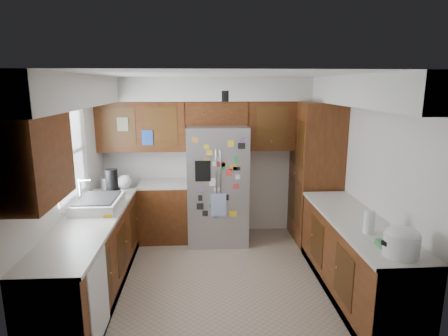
{
  "coord_description": "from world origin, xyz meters",
  "views": [
    {
      "loc": [
        -0.23,
        -4.32,
        2.39
      ],
      "look_at": [
        0.05,
        0.35,
        1.35
      ],
      "focal_mm": 30.0,
      "sensor_mm": 36.0,
      "label": 1
    }
  ],
  "objects_px": {
    "paper_towel": "(369,222)",
    "rice_cooker": "(402,241)",
    "fridge": "(217,184)",
    "pantry": "(315,173)"
  },
  "relations": [
    {
      "from": "paper_towel",
      "to": "fridge",
      "type": "bearing_deg",
      "value": 125.1
    },
    {
      "from": "pantry",
      "to": "paper_towel",
      "type": "bearing_deg",
      "value": -91.51
    },
    {
      "from": "rice_cooker",
      "to": "pantry",
      "type": "bearing_deg",
      "value": 89.99
    },
    {
      "from": "pantry",
      "to": "paper_towel",
      "type": "xyz_separation_m",
      "value": [
        -0.05,
        -2.01,
        -0.03
      ]
    },
    {
      "from": "rice_cooker",
      "to": "paper_towel",
      "type": "bearing_deg",
      "value": 95.7
    },
    {
      "from": "fridge",
      "to": "paper_towel",
      "type": "bearing_deg",
      "value": -54.9
    },
    {
      "from": "pantry",
      "to": "paper_towel",
      "type": "relative_size",
      "value": 8.92
    },
    {
      "from": "paper_towel",
      "to": "rice_cooker",
      "type": "bearing_deg",
      "value": -84.3
    },
    {
      "from": "rice_cooker",
      "to": "paper_towel",
      "type": "xyz_separation_m",
      "value": [
        -0.05,
        0.52,
        -0.02
      ]
    },
    {
      "from": "pantry",
      "to": "fridge",
      "type": "xyz_separation_m",
      "value": [
        -1.5,
        0.05,
        -0.17
      ]
    }
  ]
}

